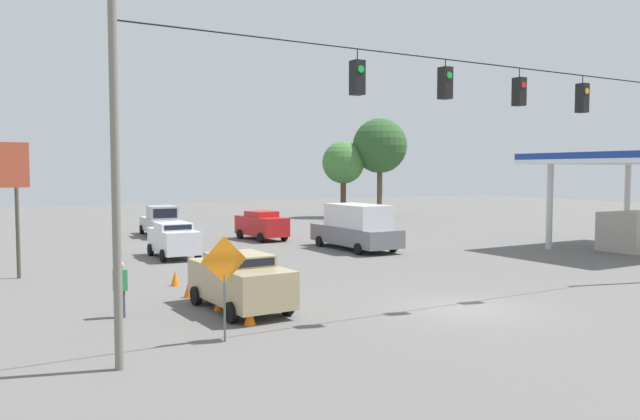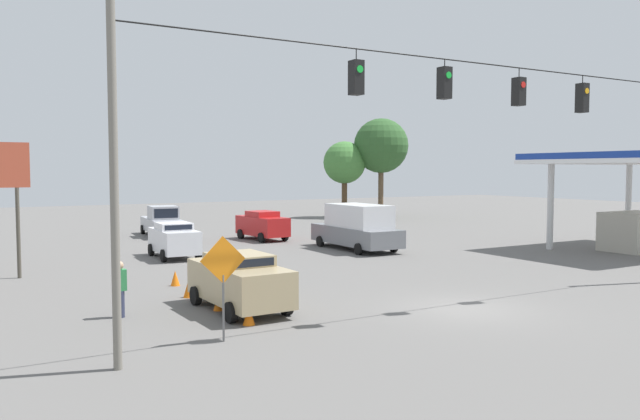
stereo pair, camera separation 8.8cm
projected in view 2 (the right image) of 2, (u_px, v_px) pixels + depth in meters
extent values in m
plane|color=#605E5B|center=(466.00, 309.00, 20.63)|extent=(140.00, 140.00, 0.00)
cylinder|color=slate|center=(114.00, 177.00, 14.09)|extent=(0.20, 0.20, 8.87)
cylinder|color=black|center=(483.00, 64.00, 19.58)|extent=(22.72, 0.04, 0.04)
cube|color=black|center=(582.00, 98.00, 22.05)|extent=(0.32, 0.36, 1.03)
cylinder|color=black|center=(583.00, 79.00, 22.01)|extent=(0.03, 0.03, 0.28)
cylinder|color=orange|center=(587.00, 91.00, 21.87)|extent=(0.20, 0.02, 0.20)
cube|color=black|center=(519.00, 92.00, 20.44)|extent=(0.32, 0.36, 0.92)
cylinder|color=black|center=(519.00, 73.00, 20.40)|extent=(0.03, 0.03, 0.31)
cylinder|color=red|center=(523.00, 85.00, 20.26)|extent=(0.20, 0.02, 0.20)
cube|color=black|center=(444.00, 83.00, 18.82)|extent=(0.32, 0.36, 0.96)
cylinder|color=black|center=(445.00, 63.00, 18.78)|extent=(0.03, 0.03, 0.24)
cylinder|color=green|center=(449.00, 75.00, 18.64)|extent=(0.20, 0.02, 0.20)
cube|color=black|center=(356.00, 78.00, 17.22)|extent=(0.32, 0.36, 0.95)
cylinder|color=black|center=(356.00, 55.00, 17.17)|extent=(0.03, 0.03, 0.32)
cylinder|color=green|center=(360.00, 69.00, 17.04)|extent=(0.20, 0.02, 0.20)
cube|color=#A8AAB2|center=(161.00, 225.00, 43.61)|extent=(2.47, 5.73, 0.90)
cube|color=#A8AAB2|center=(163.00, 212.00, 42.95)|extent=(2.00, 2.16, 0.90)
cube|color=black|center=(166.00, 213.00, 42.04)|extent=(1.58, 0.16, 0.63)
cylinder|color=black|center=(152.00, 234.00, 41.59)|extent=(0.28, 0.66, 0.64)
cylinder|color=black|center=(181.00, 233.00, 42.43)|extent=(0.28, 0.66, 0.64)
cylinder|color=black|center=(143.00, 229.00, 44.86)|extent=(0.28, 0.66, 0.64)
cylinder|color=black|center=(170.00, 228.00, 45.70)|extent=(0.28, 0.66, 0.64)
cube|color=silver|center=(174.00, 241.00, 32.64)|extent=(1.93, 4.18, 1.17)
cube|color=silver|center=(174.00, 226.00, 32.59)|extent=(1.70, 1.87, 0.36)
cube|color=black|center=(179.00, 227.00, 31.79)|extent=(1.42, 0.07, 0.25)
cylinder|color=black|center=(164.00, 256.00, 31.08)|extent=(0.24, 0.65, 0.64)
cylinder|color=black|center=(198.00, 253.00, 31.92)|extent=(0.24, 0.65, 0.64)
cylinder|color=black|center=(151.00, 250.00, 33.44)|extent=(0.24, 0.65, 0.64)
cylinder|color=black|center=(184.00, 248.00, 34.27)|extent=(0.24, 0.65, 0.64)
cube|color=red|center=(262.00, 226.00, 41.01)|extent=(2.14, 4.36, 1.21)
cube|color=red|center=(262.00, 214.00, 40.96)|extent=(1.78, 2.00, 0.36)
cube|color=black|center=(255.00, 213.00, 41.72)|extent=(1.39, 0.15, 0.25)
cylinder|color=black|center=(263.00, 232.00, 42.66)|extent=(0.28, 0.66, 0.64)
cylinder|color=black|center=(241.00, 234.00, 41.64)|extent=(0.28, 0.66, 0.64)
cylinder|color=black|center=(285.00, 236.00, 40.45)|extent=(0.28, 0.66, 0.64)
cylinder|color=black|center=(262.00, 238.00, 39.43)|extent=(0.28, 0.66, 0.64)
cube|color=slate|center=(356.00, 235.00, 36.09)|extent=(2.41, 6.54, 1.00)
cube|color=silver|center=(359.00, 216.00, 35.73)|extent=(2.19, 4.19, 1.30)
cube|color=black|center=(340.00, 214.00, 37.55)|extent=(1.86, 0.04, 0.91)
cylinder|color=black|center=(353.00, 239.00, 38.53)|extent=(0.23, 0.64, 0.64)
cylinder|color=black|center=(320.00, 241.00, 37.38)|extent=(0.23, 0.64, 0.64)
cylinder|color=black|center=(394.00, 246.00, 34.86)|extent=(0.23, 0.64, 0.64)
cylinder|color=black|center=(359.00, 249.00, 33.71)|extent=(0.23, 0.64, 0.64)
cube|color=tan|center=(239.00, 282.00, 20.43)|extent=(2.02, 4.59, 1.18)
cube|color=tan|center=(239.00, 259.00, 20.38)|extent=(1.80, 2.04, 0.36)
cube|color=black|center=(252.00, 263.00, 19.52)|extent=(1.52, 0.06, 0.25)
cylinder|color=black|center=(231.00, 312.00, 18.71)|extent=(0.24, 0.65, 0.64)
cylinder|color=black|center=(286.00, 305.00, 19.71)|extent=(0.24, 0.65, 0.64)
cylinder|color=black|center=(196.00, 296.00, 21.21)|extent=(0.24, 0.65, 0.64)
cylinder|color=black|center=(246.00, 290.00, 22.21)|extent=(0.24, 0.65, 0.64)
cone|color=orange|center=(249.00, 315.00, 18.47)|extent=(0.37, 0.37, 0.60)
cone|color=orange|center=(219.00, 301.00, 20.40)|extent=(0.37, 0.37, 0.60)
cone|color=orange|center=(188.00, 289.00, 22.48)|extent=(0.37, 0.37, 0.60)
cone|color=orange|center=(175.00, 278.00, 24.74)|extent=(0.37, 0.37, 0.60)
cube|color=navy|center=(639.00, 156.00, 35.13)|extent=(10.49, 8.41, 0.35)
cube|color=white|center=(638.00, 162.00, 35.15)|extent=(10.59, 8.51, 0.24)
cylinder|color=silver|center=(628.00, 201.00, 39.70)|extent=(0.36, 0.36, 5.18)
cylinder|color=silver|center=(550.00, 205.00, 36.00)|extent=(0.36, 0.36, 5.18)
cube|color=#B2AD9E|center=(636.00, 232.00, 35.41)|extent=(3.67, 2.52, 2.20)
cylinder|color=#4C473D|center=(18.00, 233.00, 26.40)|extent=(0.16, 0.16, 3.86)
cylinder|color=slate|center=(223.00, 308.00, 16.65)|extent=(0.06, 0.06, 1.80)
cube|color=orange|center=(223.00, 260.00, 16.57)|extent=(1.27, 0.04, 1.27)
cylinder|color=#2D334C|center=(120.00, 304.00, 19.41)|extent=(0.28, 0.28, 0.84)
cube|color=#338C4C|center=(120.00, 280.00, 19.36)|extent=(0.40, 0.24, 0.67)
sphere|color=tan|center=(119.00, 265.00, 19.33)|extent=(0.26, 0.26, 0.26)
cylinder|color=brown|center=(381.00, 189.00, 60.75)|extent=(0.51, 0.51, 5.50)
sphere|color=#2D5628|center=(381.00, 146.00, 60.48)|extent=(5.30, 5.30, 5.30)
cylinder|color=#4C3823|center=(344.00, 196.00, 60.58)|extent=(0.54, 0.54, 4.20)
sphere|color=#427A38|center=(344.00, 162.00, 60.37)|extent=(4.10, 4.10, 4.10)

